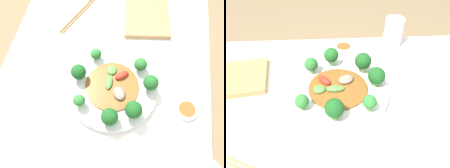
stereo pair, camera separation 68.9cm
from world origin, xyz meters
TOP-DOWN VIEW (x-y plane):
  - ground_plane at (0.00, 0.00)m, footprint 8.00×8.00m
  - table at (0.00, 0.00)m, footprint 1.12×0.77m
  - plate at (-0.02, -0.04)m, footprint 0.32×0.32m
  - broccoli_south at (0.00, -0.17)m, footprint 0.05×0.05m
  - broccoli_southwest at (-0.10, -0.12)m, footprint 0.06×0.06m
  - broccoli_southeast at (0.07, -0.13)m, footprint 0.05×0.05m
  - broccoli_west at (-0.14, -0.05)m, footprint 0.06×0.06m
  - broccoli_north at (0.00, 0.08)m, footprint 0.05×0.05m
  - broccoli_northwest at (-0.10, 0.05)m, footprint 0.04×0.04m
  - broccoli_northeast at (0.09, 0.04)m, footprint 0.04×0.04m
  - stirfry_center at (-0.01, -0.04)m, footprint 0.19×0.19m
  - chopsticks at (0.30, 0.16)m, footprint 0.22×0.11m
  - sauce_dish at (-0.05, -0.30)m, footprint 0.08×0.08m
  - cutting_board at (0.33, -0.13)m, footprint 0.24×0.21m

SIDE VIEW (x-z plane):
  - ground_plane at x=0.00m, z-range 0.00..0.00m
  - table at x=0.00m, z-range 0.00..0.76m
  - chopsticks at x=0.30m, z-range 0.76..0.77m
  - sauce_dish at x=-0.05m, z-range 0.76..0.78m
  - cutting_board at x=0.33m, z-range 0.76..0.78m
  - plate at x=-0.02m, z-range 0.76..0.79m
  - stirfry_center at x=-0.01m, z-range 0.78..0.80m
  - broccoli_northeast at x=0.09m, z-range 0.79..0.84m
  - broccoli_northwest at x=-0.10m, z-range 0.79..0.85m
  - broccoli_southeast at x=0.07m, z-range 0.79..0.85m
  - broccoli_west at x=-0.14m, z-range 0.79..0.85m
  - broccoli_south at x=0.00m, z-range 0.79..0.86m
  - broccoli_north at x=0.00m, z-range 0.79..0.86m
  - broccoli_southwest at x=-0.10m, z-range 0.79..0.86m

